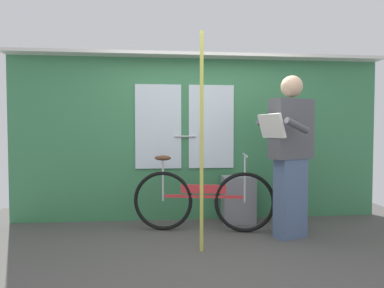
# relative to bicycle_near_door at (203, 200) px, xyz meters

# --- Properties ---
(ground_plane) EXTENTS (5.89, 4.37, 0.04)m
(ground_plane) POSITION_rel_bicycle_near_door_xyz_m (0.02, -0.83, -0.40)
(ground_plane) COLOR #474442
(train_door_wall) EXTENTS (4.89, 0.28, 2.18)m
(train_door_wall) POSITION_rel_bicycle_near_door_xyz_m (0.02, 0.55, 0.76)
(train_door_wall) COLOR #387A4C
(train_door_wall) RESTS_ON ground_plane
(bicycle_near_door) EXTENTS (1.65, 0.46, 0.91)m
(bicycle_near_door) POSITION_rel_bicycle_near_door_xyz_m (0.00, 0.00, 0.00)
(bicycle_near_door) COLOR black
(bicycle_near_door) RESTS_ON ground_plane
(passenger_reading_newspaper) EXTENTS (0.64, 0.59, 1.78)m
(passenger_reading_newspaper) POSITION_rel_bicycle_near_door_xyz_m (0.94, -0.29, 0.57)
(passenger_reading_newspaper) COLOR slate
(passenger_reading_newspaper) RESTS_ON ground_plane
(trash_bin_by_wall) EXTENTS (0.41, 0.28, 0.60)m
(trash_bin_by_wall) POSITION_rel_bicycle_near_door_xyz_m (0.50, 0.33, -0.08)
(trash_bin_by_wall) COLOR gray
(trash_bin_by_wall) RESTS_ON ground_plane
(handrail_pole) EXTENTS (0.04, 0.04, 2.14)m
(handrail_pole) POSITION_rel_bicycle_near_door_xyz_m (-0.09, -0.61, 0.69)
(handrail_pole) COLOR #C6C14C
(handrail_pole) RESTS_ON ground_plane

